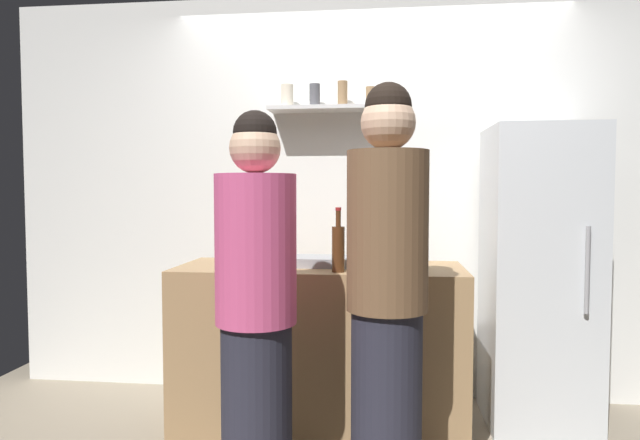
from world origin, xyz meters
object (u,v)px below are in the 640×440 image
wine_bottle_dark_glass (382,241)px  wine_bottle_amber_glass (338,247)px  wine_bottle_green_glass (402,245)px  person_pink_top (256,313)px  utensil_holder (401,256)px  water_bottle_plastic (362,252)px  baking_pan (317,261)px  wine_bottle_pale_glass (417,253)px  refrigerator (538,277)px  person_brown_jacket (387,297)px

wine_bottle_dark_glass → wine_bottle_amber_glass: size_ratio=0.96×
wine_bottle_green_glass → person_pink_top: size_ratio=0.20×
wine_bottle_green_glass → wine_bottle_amber_glass: wine_bottle_green_glass is taller
utensil_holder → water_bottle_plastic: bearing=-147.5°
baking_pan → wine_bottle_green_glass: wine_bottle_green_glass is taller
wine_bottle_pale_glass → wine_bottle_dark_glass: size_ratio=0.91×
refrigerator → water_bottle_plastic: refrigerator is taller
person_pink_top → wine_bottle_green_glass: bearing=-19.8°
wine_bottle_pale_glass → wine_bottle_amber_glass: size_ratio=0.88×
person_pink_top → wine_bottle_dark_glass: bearing=-4.1°
water_bottle_plastic → wine_bottle_dark_glass: bearing=71.3°
baking_pan → wine_bottle_green_glass: bearing=-13.1°
utensil_holder → wine_bottle_dark_glass: wine_bottle_dark_glass is taller
refrigerator → wine_bottle_green_glass: size_ratio=5.02×
refrigerator → wine_bottle_dark_glass: refrigerator is taller
wine_bottle_amber_glass → wine_bottle_green_glass: bearing=18.9°
baking_pan → wine_bottle_dark_glass: bearing=28.7°
baking_pan → wine_bottle_pale_glass: wine_bottle_pale_glass is taller
person_brown_jacket → water_bottle_plastic: bearing=131.1°
person_brown_jacket → person_pink_top: (-0.54, -0.07, -0.07)m
person_brown_jacket → refrigerator: bearing=75.7°
baking_pan → person_pink_top: person_pink_top is taller
refrigerator → wine_bottle_dark_glass: 0.92m
wine_bottle_pale_glass → person_pink_top: size_ratio=0.17×
refrigerator → wine_bottle_amber_glass: (-1.10, -0.51, 0.21)m
utensil_holder → wine_bottle_amber_glass: bearing=-143.0°
utensil_holder → water_bottle_plastic: size_ratio=1.03×
wine_bottle_green_glass → person_brown_jacket: 0.58m
refrigerator → wine_bottle_pale_glass: refrigerator is taller
refrigerator → baking_pan: bearing=-166.7°
utensil_holder → refrigerator: bearing=18.6°
utensil_holder → person_pink_top: bearing=-129.9°
refrigerator → utensil_holder: bearing=-161.4°
wine_bottle_dark_glass → person_pink_top: size_ratio=0.19×
wine_bottle_pale_glass → water_bottle_plastic: wine_bottle_pale_glass is taller
wine_bottle_amber_glass → water_bottle_plastic: 0.16m
wine_bottle_dark_glass → person_brown_jacket: (0.03, -0.84, -0.16)m
utensil_holder → person_brown_jacket: (-0.08, -0.68, -0.09)m
baking_pan → water_bottle_plastic: 0.28m
person_brown_jacket → wine_bottle_amber_glass: bearing=147.1°
baking_pan → wine_bottle_green_glass: (0.45, -0.10, 0.11)m
utensil_holder → wine_bottle_pale_glass: wine_bottle_pale_glass is taller
wine_bottle_dark_glass → person_pink_top: person_pink_top is taller
wine_bottle_pale_glass → person_brown_jacket: person_brown_jacket is taller
baking_pan → wine_bottle_green_glass: size_ratio=1.00×
wine_bottle_pale_glass → water_bottle_plastic: 0.30m
wine_bottle_amber_glass → person_brown_jacket: 0.53m
wine_bottle_amber_glass → person_brown_jacket: size_ratio=0.18×
person_brown_jacket → wine_bottle_pale_glass: bearing=99.3°
water_bottle_plastic → person_pink_top: (-0.42, -0.62, -0.20)m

